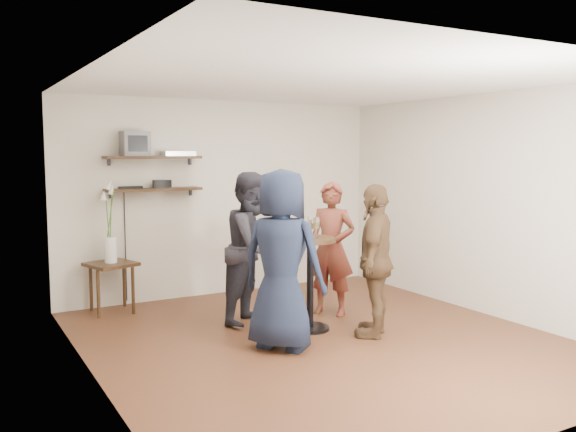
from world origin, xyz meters
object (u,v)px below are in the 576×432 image
object	(u,v)px
side_table	(111,271)
drinks_table	(310,271)
dvd_deck	(178,154)
person_brown	(375,260)
person_dark	(253,248)
person_plaid	(331,249)
crt_monitor	(135,144)
person_navy	(282,260)
radio	(162,184)

from	to	relation	value
side_table	drinks_table	size ratio (longest dim) A/B	0.63
dvd_deck	person_brown	xyz separation A→B (m)	(1.25, -2.47, -1.10)
drinks_table	person_brown	world-z (taller)	person_brown
side_table	person_dark	xyz separation A→B (m)	(1.30, -1.21, 0.34)
dvd_deck	person_plaid	bearing A→B (deg)	-49.18
drinks_table	person_plaid	distance (m)	0.71
crt_monitor	dvd_deck	xyz separation A→B (m)	(0.55, 0.00, -0.12)
dvd_deck	person_brown	size ratio (longest dim) A/B	0.25
drinks_table	person_dark	xyz separation A→B (m)	(-0.39, 0.58, 0.20)
person_plaid	person_brown	bearing A→B (deg)	-42.09
person_navy	radio	bearing A→B (deg)	-25.27
drinks_table	person_navy	xyz separation A→B (m)	(-0.57, -0.40, 0.23)
crt_monitor	person_brown	xyz separation A→B (m)	(1.81, -2.47, -1.22)
crt_monitor	radio	distance (m)	0.60
dvd_deck	drinks_table	distance (m)	2.45
drinks_table	person_navy	world-z (taller)	person_navy
dvd_deck	side_table	xyz separation A→B (m)	(-0.92, -0.18, -1.39)
dvd_deck	drinks_table	xyz separation A→B (m)	(0.77, -1.96, -1.25)
person_dark	person_brown	xyz separation A→B (m)	(0.88, -1.09, -0.05)
drinks_table	radio	bearing A→B (deg)	116.76
person_brown	crt_monitor	bearing A→B (deg)	-97.34
crt_monitor	drinks_table	distance (m)	2.73
dvd_deck	person_plaid	distance (m)	2.31
person_plaid	person_brown	world-z (taller)	person_brown
person_navy	crt_monitor	bearing A→B (deg)	-17.63
crt_monitor	person_dark	xyz separation A→B (m)	(0.93, -1.38, -1.17)
person_plaid	drinks_table	bearing A→B (deg)	-90.00
crt_monitor	person_plaid	distance (m)	2.72
side_table	drinks_table	world-z (taller)	drinks_table
radio	person_plaid	bearing A→B (deg)	-44.82
person_navy	side_table	bearing A→B (deg)	-8.17
dvd_deck	drinks_table	world-z (taller)	dvd_deck
crt_monitor	radio	size ratio (longest dim) A/B	1.45
dvd_deck	side_table	bearing A→B (deg)	-169.26
drinks_table	person_navy	distance (m)	0.74
radio	person_plaid	world-z (taller)	person_plaid
crt_monitor	person_brown	bearing A→B (deg)	-53.81
dvd_deck	person_brown	bearing A→B (deg)	-63.10
crt_monitor	person_navy	distance (m)	2.73
person_plaid	person_navy	xyz separation A→B (m)	(-1.13, -0.83, 0.09)
radio	person_plaid	size ratio (longest dim) A/B	0.14
crt_monitor	dvd_deck	world-z (taller)	crt_monitor
crt_monitor	person_plaid	bearing A→B (deg)	-39.23
crt_monitor	side_table	size ratio (longest dim) A/B	0.51
crt_monitor	person_plaid	world-z (taller)	crt_monitor
radio	person_navy	world-z (taller)	person_navy
person_dark	person_brown	bearing A→B (deg)	-85.32
person_dark	person_navy	world-z (taller)	person_navy
crt_monitor	radio	world-z (taller)	crt_monitor
person_brown	side_table	bearing A→B (deg)	-90.05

